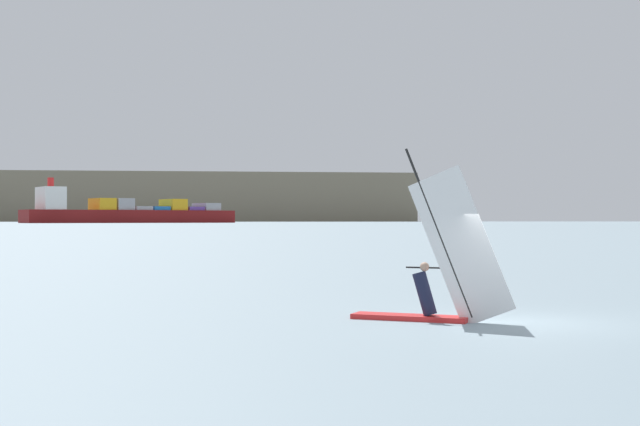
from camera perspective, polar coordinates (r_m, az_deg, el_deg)
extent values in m
plane|color=gray|center=(21.07, 12.64, -6.86)|extent=(4000.00, 4000.00, 0.00)
cube|color=red|center=(21.36, 5.76, -6.62)|extent=(2.79, 1.85, 0.12)
cylinder|color=black|center=(21.05, 7.56, -1.20)|extent=(1.49, 0.78, 3.94)
cube|color=white|center=(20.93, 8.95, -2.09)|extent=(2.29, 1.17, 3.77)
cylinder|color=black|center=(21.11, 7.20, -3.48)|extent=(1.19, 0.62, 0.04)
cylinder|color=#191E38|center=(21.21, 6.67, -5.12)|extent=(0.67, 0.55, 1.07)
sphere|color=tan|center=(21.16, 6.67, -3.42)|extent=(0.22, 0.22, 0.22)
cube|color=maroon|center=(617.27, -11.91, -0.22)|extent=(138.39, 91.36, 8.54)
cube|color=silver|center=(600.79, -16.76, 0.90)|extent=(23.86, 28.84, 14.66)
cylinder|color=red|center=(601.11, -16.75, 1.88)|extent=(4.00, 4.00, 6.00)
cube|color=gold|center=(610.64, -13.69, 0.55)|extent=(21.63, 27.06, 7.80)
cube|color=#99999E|center=(614.77, -12.57, 0.54)|extent=(21.63, 27.06, 7.80)
cube|color=#99999E|center=(619.08, -11.48, 0.29)|extent=(21.63, 27.06, 2.60)
cube|color=#1E66AD|center=(623.66, -10.39, 0.29)|extent=(21.63, 27.06, 2.60)
cube|color=gold|center=(628.49, -9.32, 0.52)|extent=(21.63, 27.06, 7.80)
cube|color=#59388C|center=(633.47, -8.27, 0.28)|extent=(21.63, 27.06, 2.60)
cube|color=#99999E|center=(638.71, -7.24, 0.39)|extent=(21.63, 27.06, 5.20)
cube|color=#756B56|center=(1093.63, -12.19, 0.85)|extent=(654.34, 330.23, 52.44)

